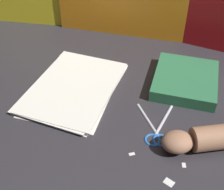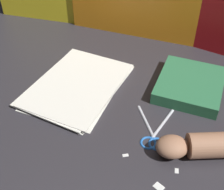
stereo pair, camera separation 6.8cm
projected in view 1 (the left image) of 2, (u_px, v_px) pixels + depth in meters
ground_plane at (104, 114)px, 0.93m from camera, size 6.00×6.00×0.00m
paper_stack at (74, 88)px, 1.01m from camera, size 0.27×0.37×0.02m
book_closed at (185, 80)px, 1.02m from camera, size 0.21×0.24×0.04m
scissors at (156, 130)px, 0.87m from camera, size 0.13×0.18×0.01m
paper_scrap_near at (169, 182)px, 0.75m from camera, size 0.03×0.03×0.00m
paper_scrap_mid at (184, 165)px, 0.79m from camera, size 0.01×0.02×0.00m
paper_scrap_far at (132, 154)px, 0.81m from camera, size 0.02×0.02×0.00m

